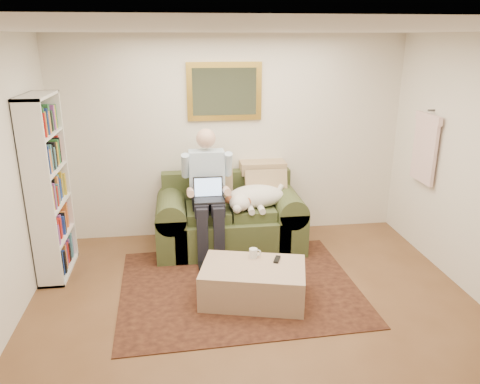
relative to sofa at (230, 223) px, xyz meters
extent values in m
cube|color=brown|center=(0.09, -2.01, -0.31)|extent=(4.50, 5.00, 0.01)
cube|color=white|center=(0.09, -2.01, 2.29)|extent=(4.50, 5.00, 0.01)
cube|color=silver|center=(0.09, 0.49, 0.99)|extent=(4.50, 0.01, 2.60)
cube|color=black|center=(-0.02, -1.04, -0.31)|extent=(2.56, 2.08, 0.01)
cube|color=#394524|center=(0.00, -0.04, -0.09)|extent=(1.37, 0.88, 0.45)
cube|color=#394524|center=(0.00, 0.34, 0.36)|extent=(1.66, 0.19, 0.46)
cube|color=#394524|center=(-0.72, -0.04, -0.04)|extent=(0.36, 0.88, 0.92)
cube|color=#394524|center=(0.72, -0.04, -0.04)|extent=(0.36, 0.88, 0.92)
cube|color=#394524|center=(-0.27, -0.09, 0.20)|extent=(0.52, 0.59, 0.13)
cube|color=#394524|center=(0.27, -0.09, 0.20)|extent=(0.52, 0.59, 0.13)
cube|color=black|center=(-0.27, -0.29, 0.43)|extent=(0.35, 0.24, 0.02)
cube|color=black|center=(-0.27, -0.17, 0.55)|extent=(0.35, 0.07, 0.24)
cube|color=#99BFF2|center=(-0.27, -0.18, 0.55)|extent=(0.32, 0.05, 0.21)
cube|color=tan|center=(0.09, -1.31, -0.13)|extent=(1.16, 0.89, 0.37)
cylinder|color=white|center=(0.12, -1.11, 0.11)|extent=(0.08, 0.08, 0.10)
cube|color=black|center=(0.35, -1.21, 0.07)|extent=(0.10, 0.16, 0.02)
cube|color=gold|center=(0.00, 0.47, 1.59)|extent=(0.94, 0.04, 0.72)
cube|color=gray|center=(0.00, 0.45, 1.59)|extent=(0.80, 0.01, 0.58)
camera|label=1|loc=(-0.60, -5.44, 2.25)|focal=35.00mm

